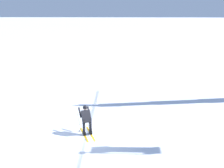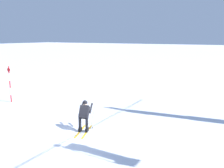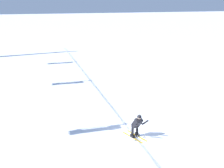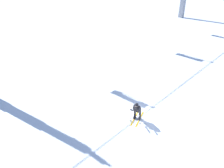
# 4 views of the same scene
# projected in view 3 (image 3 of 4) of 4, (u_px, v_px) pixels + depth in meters

# --- Properties ---
(ground_plane) EXTENTS (260.00, 260.00, 0.00)m
(ground_plane) POSITION_uv_depth(u_px,v_px,m) (135.00, 135.00, 16.37)
(ground_plane) COLOR white
(skier_carving_main) EXTENTS (1.74, 1.10, 1.55)m
(skier_carving_main) POSITION_uv_depth(u_px,v_px,m) (137.00, 124.00, 15.78)
(skier_carving_main) COLOR yellow
(skier_carving_main) RESTS_ON ground_plane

